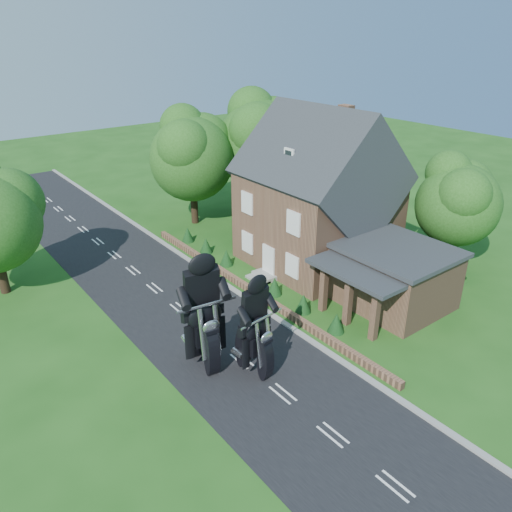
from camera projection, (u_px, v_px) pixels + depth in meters
ground at (242, 360)px, 23.70m from camera, size 120.00×120.00×0.00m
road at (242, 360)px, 23.70m from camera, size 7.00×80.00×0.02m
kerb at (299, 333)px, 25.69m from camera, size 0.30×80.00×0.12m
garden_wall at (251, 290)px, 29.59m from camera, size 0.30×22.00×0.40m
house at (318, 199)px, 31.98m from camera, size 9.54×8.64×10.24m
annex at (393, 276)px, 27.83m from camera, size 7.05×5.94×3.44m
tree_annex_side at (461, 197)px, 31.26m from camera, size 5.64×5.20×7.48m
tree_house_right at (354, 163)px, 36.91m from camera, size 6.51×6.00×8.40m
tree_behind_house at (265, 136)px, 40.51m from camera, size 7.81×7.20×10.08m
tree_behind_left at (195, 151)px, 38.10m from camera, size 6.94×6.40×9.16m
shrub_a at (336, 323)px, 25.68m from camera, size 0.90×0.90×1.10m
shrub_b at (303, 303)px, 27.48m from camera, size 0.90×0.90×1.10m
shrub_c at (275, 286)px, 29.27m from camera, size 0.90×0.90×1.10m
shrub_d at (226, 257)px, 32.87m from camera, size 0.90×0.90×1.10m
shrub_e at (206, 245)px, 34.66m from camera, size 0.90×0.90×1.10m
shrub_f at (188, 234)px, 36.46m from camera, size 0.90×0.90×1.10m
motorcycle_lead at (254, 358)px, 22.60m from camera, size 0.58×1.66×1.51m
motorcycle_follow at (205, 349)px, 23.03m from camera, size 0.74×1.92×1.74m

